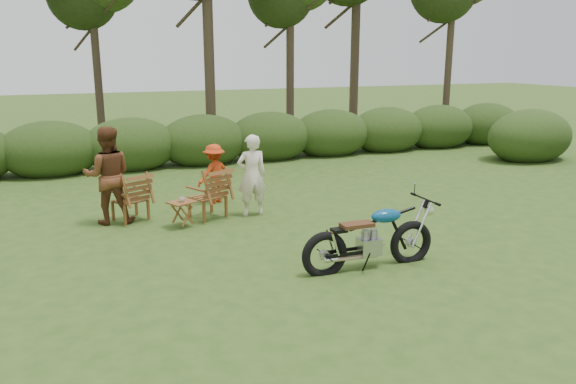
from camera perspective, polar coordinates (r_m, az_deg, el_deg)
name	(u,v)px	position (r m, az deg, el deg)	size (l,w,h in m)	color
ground	(356,277)	(8.02, 6.90, -8.61)	(80.00, 80.00, 0.00)	#2A4617
tree_line	(210,26)	(16.74, -7.90, 16.41)	(22.52, 11.62, 8.14)	#382C1E
motorcycle	(368,267)	(8.41, 8.16, -7.56)	(2.00, 0.76, 1.14)	#0E77BE
lawn_chair_right	(208,217)	(10.86, -8.11, -2.57)	(0.67, 0.67, 0.98)	brown
lawn_chair_left	(131,220)	(10.98, -15.62, -2.76)	(0.63, 0.63, 0.91)	brown
side_table	(182,214)	(10.28, -10.68, -2.24)	(0.46, 0.39, 0.48)	#5F2F17
cup	(182,199)	(10.20, -10.75, -0.74)	(0.11, 0.11, 0.09)	#BFB39D
adult_a	(253,215)	(10.94, -3.62, -2.32)	(0.57, 0.38, 1.58)	beige
adult_b	(112,223)	(10.93, -17.48, -2.98)	(0.87, 0.68, 1.79)	#593019
child	(215,202)	(11.92, -7.39, -1.04)	(0.80, 0.46, 1.24)	#BD3611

